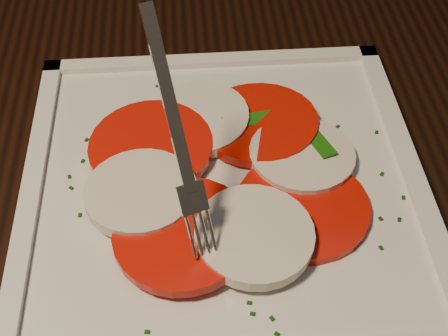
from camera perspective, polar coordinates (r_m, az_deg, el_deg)
name	(u,v)px	position (r m, az deg, el deg)	size (l,w,h in m)	color
table	(128,302)	(0.56, -8.74, -11.98)	(1.26, 0.89, 0.75)	black
plate	(224,187)	(0.49, 0.00, -1.79)	(0.31, 0.31, 0.01)	silver
caprese_salad	(224,173)	(0.47, -0.01, -0.50)	(0.25, 0.26, 0.02)	red
fork	(171,124)	(0.39, -4.84, 4.01)	(0.04, 0.09, 0.14)	white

